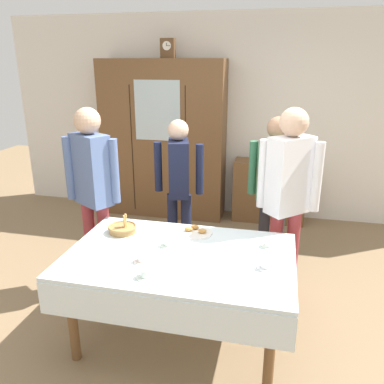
# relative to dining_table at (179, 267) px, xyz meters

# --- Properties ---
(ground_plane) EXTENTS (12.00, 12.00, 0.00)m
(ground_plane) POSITION_rel_dining_table_xyz_m (0.00, 0.24, -0.65)
(ground_plane) COLOR #846B4C
(ground_plane) RESTS_ON ground
(back_wall) EXTENTS (6.40, 0.10, 2.70)m
(back_wall) POSITION_rel_dining_table_xyz_m (0.00, 2.89, 0.70)
(back_wall) COLOR silver
(back_wall) RESTS_ON ground
(dining_table) EXTENTS (1.67, 1.09, 0.74)m
(dining_table) POSITION_rel_dining_table_xyz_m (0.00, 0.00, 0.00)
(dining_table) COLOR brown
(dining_table) RESTS_ON ground
(wall_cabinet) EXTENTS (1.68, 0.46, 2.12)m
(wall_cabinet) POSITION_rel_dining_table_xyz_m (-0.90, 2.59, 0.41)
(wall_cabinet) COLOR brown
(wall_cabinet) RESTS_ON ground
(mantel_clock) EXTENTS (0.18, 0.11, 0.24)m
(mantel_clock) POSITION_rel_dining_table_xyz_m (-0.81, 2.59, 1.60)
(mantel_clock) COLOR brown
(mantel_clock) RESTS_ON wall_cabinet
(bookshelf_low) EXTENTS (0.95, 0.35, 0.83)m
(bookshelf_low) POSITION_rel_dining_table_xyz_m (0.57, 2.64, -0.23)
(bookshelf_low) COLOR brown
(bookshelf_low) RESTS_ON ground
(book_stack) EXTENTS (0.17, 0.22, 0.07)m
(book_stack) POSITION_rel_dining_table_xyz_m (0.57, 2.64, 0.22)
(book_stack) COLOR #99332D
(book_stack) RESTS_ON bookshelf_low
(tea_cup_near_right) EXTENTS (0.13, 0.13, 0.06)m
(tea_cup_near_right) POSITION_rel_dining_table_xyz_m (-0.11, 0.14, 0.12)
(tea_cup_near_right) COLOR silver
(tea_cup_near_right) RESTS_ON dining_table
(tea_cup_far_right) EXTENTS (0.13, 0.13, 0.06)m
(tea_cup_far_right) POSITION_rel_dining_table_xyz_m (0.63, -0.04, 0.12)
(tea_cup_far_right) COLOR white
(tea_cup_far_right) RESTS_ON dining_table
(tea_cup_mid_left) EXTENTS (0.13, 0.13, 0.06)m
(tea_cup_mid_left) POSITION_rel_dining_table_xyz_m (0.64, 0.30, 0.12)
(tea_cup_mid_left) COLOR silver
(tea_cup_mid_left) RESTS_ON dining_table
(tea_cup_far_left) EXTENTS (0.13, 0.13, 0.06)m
(tea_cup_far_left) POSITION_rel_dining_table_xyz_m (-0.14, -0.33, 0.12)
(tea_cup_far_left) COLOR silver
(tea_cup_far_left) RESTS_ON dining_table
(tea_cup_center) EXTENTS (0.13, 0.13, 0.06)m
(tea_cup_center) POSITION_rel_dining_table_xyz_m (-0.23, -0.14, 0.12)
(tea_cup_center) COLOR white
(tea_cup_center) RESTS_ON dining_table
(bread_basket) EXTENTS (0.24, 0.24, 0.16)m
(bread_basket) POSITION_rel_dining_table_xyz_m (-0.56, 0.29, 0.13)
(bread_basket) COLOR #9E7542
(bread_basket) RESTS_ON dining_table
(pastry_plate) EXTENTS (0.28, 0.28, 0.05)m
(pastry_plate) POSITION_rel_dining_table_xyz_m (0.03, 0.42, 0.11)
(pastry_plate) COLOR white
(pastry_plate) RESTS_ON dining_table
(spoon_front_edge) EXTENTS (0.12, 0.02, 0.01)m
(spoon_front_edge) POSITION_rel_dining_table_xyz_m (-0.31, 0.38, 0.10)
(spoon_front_edge) COLOR silver
(spoon_front_edge) RESTS_ON dining_table
(spoon_mid_right) EXTENTS (0.12, 0.02, 0.01)m
(spoon_mid_right) POSITION_rel_dining_table_xyz_m (0.39, 0.04, 0.10)
(spoon_mid_right) COLOR silver
(spoon_mid_right) RESTS_ON dining_table
(person_behind_table_left) EXTENTS (0.52, 0.41, 1.60)m
(person_behind_table_left) POSITION_rel_dining_table_xyz_m (0.64, 1.30, 0.32)
(person_behind_table_left) COLOR #232328
(person_behind_table_left) RESTS_ON ground
(person_beside_shelf) EXTENTS (0.52, 0.39, 1.75)m
(person_beside_shelf) POSITION_rel_dining_table_xyz_m (0.76, 0.75, 0.43)
(person_beside_shelf) COLOR #933338
(person_beside_shelf) RESTS_ON ground
(person_near_right_end) EXTENTS (0.52, 0.36, 1.73)m
(person_near_right_end) POSITION_rel_dining_table_xyz_m (-0.96, 0.61, 0.41)
(person_near_right_end) COLOR #933338
(person_near_right_end) RESTS_ON ground
(person_behind_table_right) EXTENTS (0.52, 0.40, 1.55)m
(person_behind_table_right) POSITION_rel_dining_table_xyz_m (-0.33, 1.26, 0.29)
(person_behind_table_right) COLOR #191E38
(person_behind_table_right) RESTS_ON ground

